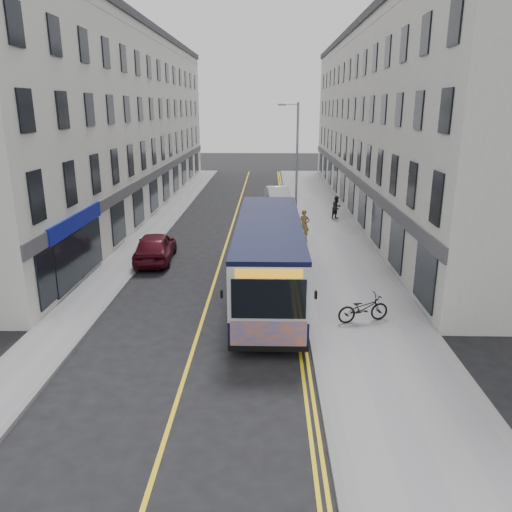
# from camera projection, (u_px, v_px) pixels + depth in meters

# --- Properties ---
(ground) EXTENTS (140.00, 140.00, 0.00)m
(ground) POSITION_uv_depth(u_px,v_px,m) (205.00, 311.00, 19.68)
(ground) COLOR black
(ground) RESTS_ON ground
(pavement_east) EXTENTS (4.50, 64.00, 0.12)m
(pavement_east) POSITION_uv_depth(u_px,v_px,m) (329.00, 235.00, 30.99)
(pavement_east) COLOR gray
(pavement_east) RESTS_ON ground
(pavement_west) EXTENTS (2.00, 64.00, 0.12)m
(pavement_west) POSITION_uv_depth(u_px,v_px,m) (149.00, 234.00, 31.27)
(pavement_west) COLOR gray
(pavement_west) RESTS_ON ground
(kerb_east) EXTENTS (0.18, 64.00, 0.13)m
(kerb_east) POSITION_uv_depth(u_px,v_px,m) (293.00, 235.00, 31.05)
(kerb_east) COLOR slate
(kerb_east) RESTS_ON ground
(kerb_west) EXTENTS (0.18, 64.00, 0.13)m
(kerb_west) POSITION_uv_depth(u_px,v_px,m) (165.00, 234.00, 31.25)
(kerb_west) COLOR slate
(kerb_west) RESTS_ON ground
(road_centre_line) EXTENTS (0.12, 64.00, 0.01)m
(road_centre_line) POSITION_uv_depth(u_px,v_px,m) (229.00, 236.00, 31.17)
(road_centre_line) COLOR yellow
(road_centre_line) RESTS_ON ground
(road_dbl_yellow_inner) EXTENTS (0.10, 64.00, 0.01)m
(road_dbl_yellow_inner) POSITION_uv_depth(u_px,v_px,m) (286.00, 236.00, 31.08)
(road_dbl_yellow_inner) COLOR yellow
(road_dbl_yellow_inner) RESTS_ON ground
(road_dbl_yellow_outer) EXTENTS (0.10, 64.00, 0.01)m
(road_dbl_yellow_outer) POSITION_uv_depth(u_px,v_px,m) (289.00, 236.00, 31.07)
(road_dbl_yellow_outer) COLOR yellow
(road_dbl_yellow_outer) RESTS_ON ground
(terrace_east) EXTENTS (6.00, 46.00, 13.00)m
(terrace_east) POSITION_uv_depth(u_px,v_px,m) (389.00, 124.00, 37.63)
(terrace_east) COLOR silver
(terrace_east) RESTS_ON ground
(terrace_west) EXTENTS (6.00, 46.00, 13.00)m
(terrace_west) POSITION_uv_depth(u_px,v_px,m) (120.00, 123.00, 38.14)
(terrace_west) COLOR silver
(terrace_west) RESTS_ON ground
(streetlamp) EXTENTS (1.32, 0.18, 8.00)m
(streetlamp) POSITION_uv_depth(u_px,v_px,m) (296.00, 162.00, 31.72)
(streetlamp) COLOR #96989E
(streetlamp) RESTS_ON ground
(city_bus) EXTENTS (2.64, 11.30, 3.28)m
(city_bus) POSITION_uv_depth(u_px,v_px,m) (269.00, 256.00, 20.73)
(city_bus) COLOR black
(city_bus) RESTS_ON ground
(bicycle) EXTENTS (2.08, 1.20, 1.04)m
(bicycle) POSITION_uv_depth(u_px,v_px,m) (363.00, 308.00, 18.30)
(bicycle) COLOR black
(bicycle) RESTS_ON pavement_east
(pedestrian_near) EXTENTS (0.73, 0.55, 1.82)m
(pedestrian_near) POSITION_uv_depth(u_px,v_px,m) (304.00, 225.00, 29.43)
(pedestrian_near) COLOR olive
(pedestrian_near) RESTS_ON pavement_east
(pedestrian_far) EXTENTS (0.99, 0.97, 1.61)m
(pedestrian_far) POSITION_uv_depth(u_px,v_px,m) (337.00, 207.00, 35.09)
(pedestrian_far) COLOR black
(pedestrian_far) RESTS_ON pavement_east
(car_white) EXTENTS (2.22, 4.96, 1.58)m
(car_white) POSITION_uv_depth(u_px,v_px,m) (278.00, 197.00, 39.92)
(car_white) COLOR silver
(car_white) RESTS_ON ground
(car_maroon) EXTENTS (2.10, 4.64, 1.55)m
(car_maroon) POSITION_uv_depth(u_px,v_px,m) (155.00, 247.00, 25.87)
(car_maroon) COLOR #4E0D19
(car_maroon) RESTS_ON ground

